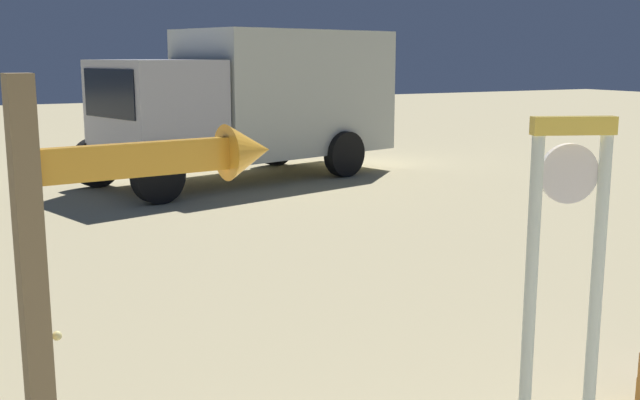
# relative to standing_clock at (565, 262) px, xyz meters

# --- Properties ---
(standing_clock) EXTENTS (0.46, 0.25, 2.06)m
(standing_clock) POSITION_rel_standing_clock_xyz_m (0.00, 0.00, 0.00)
(standing_clock) COLOR white
(standing_clock) RESTS_ON ground_plane
(arrow_sign) EXTENTS (1.14, 0.30, 2.32)m
(arrow_sign) POSITION_rel_standing_clock_xyz_m (-2.43, 0.07, 0.29)
(arrow_sign) COLOR #8A7351
(arrow_sign) RESTS_ON ground_plane
(box_truck_near) EXTENTS (6.53, 3.76, 2.86)m
(box_truck_near) POSITION_rel_standing_clock_xyz_m (2.83, 10.88, 0.31)
(box_truck_near) COLOR silver
(box_truck_near) RESTS_ON ground_plane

